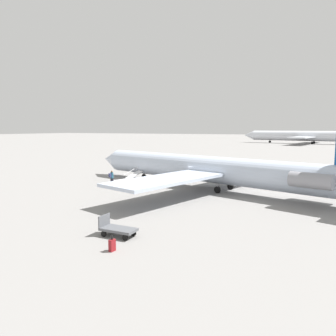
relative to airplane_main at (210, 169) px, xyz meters
name	(u,v)px	position (x,y,z in m)	size (l,w,h in m)	color
ground_plane	(202,188)	(1.00, -0.29, -2.18)	(600.00, 600.00, 0.00)	gray
airplane_main	(210,169)	(0.00, 0.00, 0.00)	(34.25, 26.64, 7.31)	silver
airplane_taxiing_distant	(305,136)	(-2.42, -114.94, 1.09)	(51.96, 39.93, 10.98)	silver
boarding_stairs	(124,181)	(10.21, 1.17, -1.80)	(2.07, 4.14, 1.78)	silver
passenger	(112,177)	(10.78, 2.79, -1.18)	(0.41, 0.56, 1.74)	#23232D
luggage_cart	(117,229)	(0.11, 17.11, -1.72)	(2.20, 1.10, 1.22)	#595B60
suitcase	(112,245)	(-1.08, 19.25, -1.85)	(0.26, 0.38, 0.88)	maroon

